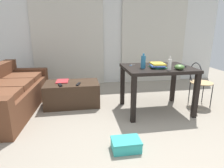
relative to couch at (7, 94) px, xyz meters
name	(u,v)px	position (x,y,z in m)	size (l,w,h in m)	color
ground_plane	(132,113)	(2.09, -0.45, -0.30)	(7.93, 7.93, 0.00)	gray
wall_back	(112,34)	(2.09, 1.60, 0.95)	(5.69, 0.10, 2.49)	silver
curtains	(113,41)	(2.09, 1.52, 0.78)	(3.89, 0.03, 2.14)	beige
couch	(7,94)	(0.00, 0.00, 0.00)	(1.00, 2.12, 0.75)	brown
coffee_table	(72,94)	(1.09, 0.10, -0.08)	(0.98, 0.58, 0.43)	#382619
craft_table	(157,73)	(2.52, -0.40, 0.36)	(1.11, 0.85, 0.77)	black
wire_chair	(199,79)	(3.35, -0.32, 0.20)	(0.39, 0.40, 0.81)	tan
bottle_near	(143,62)	(2.24, -0.47, 0.58)	(0.07, 0.07, 0.23)	teal
bottle_far	(170,65)	(2.58, -0.69, 0.56)	(0.06, 0.06, 0.21)	beige
bowl	(179,67)	(2.75, -0.68, 0.51)	(0.15, 0.15, 0.08)	#477033
book_stack	(158,65)	(2.48, -0.47, 0.51)	(0.28, 0.33, 0.07)	#2D7F56
tv_remote_on_table	(183,66)	(2.95, -0.44, 0.49)	(0.05, 0.16, 0.02)	#232326
scissors	(131,65)	(2.13, -0.19, 0.48)	(0.11, 0.12, 0.00)	#9EA0A5
tv_remote_primary	(60,85)	(0.90, -0.07, 0.15)	(0.05, 0.16, 0.03)	black
tv_remote_secondary	(78,84)	(1.21, -0.06, 0.14)	(0.04, 0.17, 0.02)	black
magazine	(62,81)	(0.91, 0.20, 0.14)	(0.21, 0.30, 0.02)	red
shoebox	(126,145)	(1.74, -1.45, -0.23)	(0.34, 0.24, 0.13)	#33B2AD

